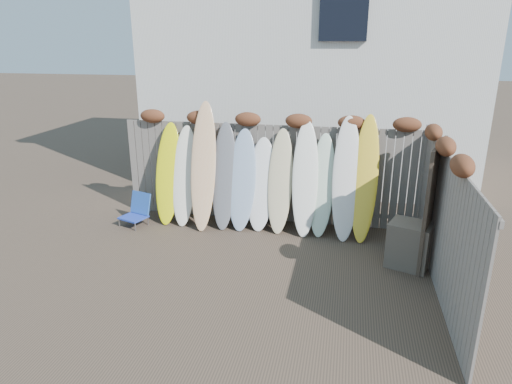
% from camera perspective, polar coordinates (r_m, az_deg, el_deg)
% --- Properties ---
extents(ground, '(80.00, 80.00, 0.00)m').
position_cam_1_polar(ground, '(7.46, -1.88, -10.20)').
color(ground, '#493A2D').
extents(back_fence, '(6.05, 0.28, 2.24)m').
position_cam_1_polar(back_fence, '(9.20, 1.86, 3.38)').
color(back_fence, slate).
rests_on(back_fence, ground).
extents(right_fence, '(0.28, 4.40, 2.24)m').
position_cam_1_polar(right_fence, '(7.19, 22.45, -2.79)').
color(right_fence, slate).
rests_on(right_fence, ground).
extents(house, '(8.50, 5.50, 6.33)m').
position_cam_1_polar(house, '(12.91, 7.21, 16.68)').
color(house, silver).
rests_on(house, ground).
extents(beach_chair, '(0.62, 0.64, 0.64)m').
position_cam_1_polar(beach_chair, '(9.56, -14.65, -2.22)').
color(beach_chair, '#233CAF').
rests_on(beach_chair, ground).
extents(wooden_crate, '(0.80, 0.74, 0.76)m').
position_cam_1_polar(wooden_crate, '(7.96, 18.63, -6.26)').
color(wooden_crate, '#665C4C').
rests_on(wooden_crate, ground).
extents(lattice_panel, '(0.47, 1.31, 2.04)m').
position_cam_1_polar(lattice_panel, '(8.03, 21.19, -1.40)').
color(lattice_panel, '#362B21').
rests_on(lattice_panel, ground).
extents(surfboard_0, '(0.53, 0.72, 2.01)m').
position_cam_1_polar(surfboard_0, '(9.41, -10.93, 2.27)').
color(surfboard_0, '#F1F10B').
rests_on(surfboard_0, ground).
extents(surfboard_1, '(0.51, 0.71, 1.96)m').
position_cam_1_polar(surfboard_1, '(9.28, -8.94, 1.99)').
color(surfboard_1, white).
rests_on(surfboard_1, ground).
extents(surfboard_2, '(0.56, 0.90, 2.46)m').
position_cam_1_polar(surfboard_2, '(9.00, -6.60, 3.22)').
color(surfboard_2, '#E6B67D').
rests_on(surfboard_2, ground).
extents(surfboard_3, '(0.54, 0.76, 2.06)m').
position_cam_1_polar(surfboard_3, '(9.01, -4.01, 2.01)').
color(surfboard_3, slate).
rests_on(surfboard_3, ground).
extents(surfboard_4, '(0.54, 0.69, 1.94)m').
position_cam_1_polar(surfboard_4, '(8.94, -1.74, 1.52)').
color(surfboard_4, '#91AACB').
rests_on(surfboard_4, ground).
extents(surfboard_5, '(0.56, 0.66, 1.79)m').
position_cam_1_polar(surfboard_5, '(8.92, 0.62, 0.97)').
color(surfboard_5, white).
rests_on(surfboard_5, ground).
extents(surfboard_6, '(0.48, 0.70, 1.97)m').
position_cam_1_polar(surfboard_6, '(8.82, 3.04, 1.36)').
color(surfboard_6, beige).
rests_on(surfboard_6, ground).
extents(surfboard_7, '(0.55, 0.79, 2.14)m').
position_cam_1_polar(surfboard_7, '(8.71, 6.16, 1.65)').
color(surfboard_7, white).
rests_on(surfboard_7, ground).
extents(surfboard_8, '(0.49, 0.70, 1.91)m').
position_cam_1_polar(surfboard_8, '(8.75, 8.25, 0.84)').
color(surfboard_8, silver).
rests_on(surfboard_8, ground).
extents(surfboard_9, '(0.53, 0.81, 2.26)m').
position_cam_1_polar(surfboard_9, '(8.64, 11.19, 1.65)').
color(surfboard_9, white).
rests_on(surfboard_9, ground).
extents(surfboard_10, '(0.51, 0.83, 2.30)m').
position_cam_1_polar(surfboard_10, '(8.64, 13.50, 1.62)').
color(surfboard_10, yellow).
rests_on(surfboard_10, ground).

